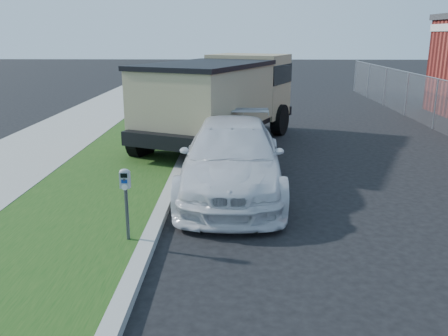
{
  "coord_description": "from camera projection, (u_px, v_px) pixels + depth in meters",
  "views": [
    {
      "loc": [
        -1.19,
        -7.21,
        3.32
      ],
      "look_at": [
        -1.4,
        1.0,
        1.0
      ],
      "focal_mm": 38.0,
      "sensor_mm": 36.0,
      "label": 1
    }
  ],
  "objects": [
    {
      "name": "ground",
      "position": [
        307.0,
        243.0,
        7.81
      ],
      "size": [
        120.0,
        120.0,
        0.0
      ],
      "primitive_type": "plane",
      "color": "black",
      "rests_on": "ground"
    },
    {
      "name": "streetside",
      "position": [
        25.0,
        197.0,
        9.85
      ],
      "size": [
        6.12,
        50.0,
        0.15
      ],
      "color": "gray",
      "rests_on": "ground"
    },
    {
      "name": "parking_meter",
      "position": [
        126.0,
        189.0,
        7.43
      ],
      "size": [
        0.17,
        0.12,
        1.2
      ],
      "rotation": [
        0.0,
        0.0,
        -0.01
      ],
      "color": "#3F4247",
      "rests_on": "ground"
    },
    {
      "name": "white_wagon",
      "position": [
        232.0,
        158.0,
        10.2
      ],
      "size": [
        2.19,
        5.25,
        1.52
      ],
      "primitive_type": "imported",
      "rotation": [
        0.0,
        0.0,
        -0.01
      ],
      "color": "silver",
      "rests_on": "ground"
    },
    {
      "name": "dump_truck",
      "position": [
        223.0,
        95.0,
        14.63
      ],
      "size": [
        4.98,
        7.23,
        2.67
      ],
      "rotation": [
        0.0,
        0.0,
        -0.41
      ],
      "color": "black",
      "rests_on": "ground"
    }
  ]
}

